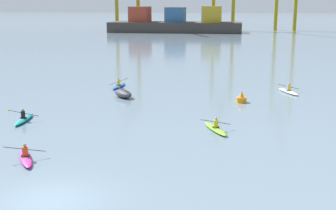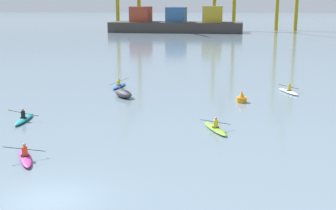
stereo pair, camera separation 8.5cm
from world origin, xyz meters
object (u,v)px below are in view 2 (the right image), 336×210
kayak_teal (24,119)px  kayak_blue (119,86)px  kayak_magenta (25,157)px  kayak_lime (215,128)px  container_barge (176,23)px  channel_buoy (241,98)px  capsized_dinghy (123,94)px  kayak_white (288,91)px

kayak_teal → kayak_blue: bearing=76.0°
kayak_magenta → kayak_teal: bearing=116.8°
kayak_lime → kayak_teal: size_ratio=0.97×
kayak_blue → container_barge: bearing=93.9°
kayak_lime → channel_buoy: bearing=78.6°
capsized_dinghy → kayak_white: kayak_white is taller
kayak_magenta → container_barge: bearing=93.3°
capsized_dinghy → kayak_magenta: size_ratio=0.84×
capsized_dinghy → kayak_lime: 12.87m
channel_buoy → kayak_lime: size_ratio=0.30×
channel_buoy → kayak_lime: (-1.82, -8.99, -0.19)m
kayak_lime → kayak_teal: 13.73m
kayak_lime → kayak_white: (6.27, 13.78, -0.00)m
channel_buoy → kayak_magenta: (-11.74, -16.13, -0.19)m
capsized_dinghy → kayak_white: size_ratio=0.80×
kayak_magenta → kayak_blue: 21.27m
channel_buoy → kayak_white: 6.54m
capsized_dinghy → kayak_lime: size_ratio=0.81×
container_barge → kayak_lime: size_ratio=11.66×
kayak_lime → kayak_blue: 17.49m
container_barge → capsized_dinghy: bearing=-85.3°
capsized_dinghy → kayak_white: bearing=16.0°
kayak_magenta → kayak_lime: bearing=35.7°
kayak_lime → kayak_white: size_ratio=0.99×
kayak_lime → kayak_magenta: size_ratio=1.03×
channel_buoy → kayak_blue: kayak_blue is taller
container_barge → kayak_lime: 104.11m
kayak_magenta → kayak_teal: (-3.80, 7.54, 0.00)m
kayak_lime → kayak_blue: bearing=126.1°
capsized_dinghy → channel_buoy: (10.51, -0.50, 0.01)m
kayak_white → capsized_dinghy: bearing=-164.0°
capsized_dinghy → kayak_teal: 10.40m
channel_buoy → container_barge: bearing=100.9°
container_barge → kayak_lime: bearing=-81.0°
container_barge → kayak_lime: (16.30, -102.80, -2.45)m
container_barge → kayak_blue: bearing=-86.1°
kayak_teal → channel_buoy: bearing=28.9°
channel_buoy → kayak_teal: channel_buoy is taller
container_barge → kayak_blue: container_barge is taller
kayak_magenta → kayak_blue: kayak_blue is taller
kayak_lime → kayak_blue: (-10.32, 14.12, 0.00)m
container_barge → kayak_white: bearing=-75.8°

